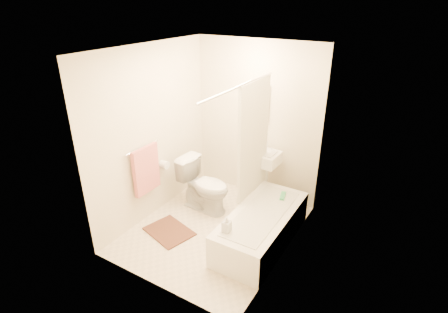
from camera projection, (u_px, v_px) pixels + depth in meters
The scene contains 17 objects.
floor at pixel (215, 229), 4.81m from camera, with size 2.40×2.40×0.00m, color beige.
ceiling at pixel (212, 48), 3.80m from camera, with size 2.40×2.40×0.00m, color white.
wall_back at pixel (257, 122), 5.24m from camera, with size 2.00×0.02×2.40m, color beige.
wall_left at pixel (152, 134), 4.78m from camera, with size 0.02×2.40×2.40m, color beige.
wall_right at pixel (290, 168), 3.84m from camera, with size 0.02×2.40×2.40m, color beige.
mirror at pixel (257, 103), 5.10m from camera, with size 0.40×0.03×0.55m, color white.
curtain_rod at pixel (240, 86), 3.91m from camera, with size 0.03×0.03×1.70m, color silver.
shower_curtain at pixel (254, 139), 4.55m from camera, with size 0.04×0.80×1.55m, color silver.
towel_bar at pixel (142, 148), 4.60m from camera, with size 0.02×0.02×0.60m, color silver.
towel at pixel (146, 170), 4.72m from camera, with size 0.06×0.45×0.66m, color #CC7266.
toilet_paper at pixel (164, 165), 5.05m from camera, with size 0.12×0.12×0.11m, color white.
toilet at pixel (205, 186), 5.13m from camera, with size 0.44×0.79×0.77m, color white.
sink at pixel (262, 176), 5.24m from camera, with size 0.48×0.38×0.94m, color white, non-canonical shape.
bathtub at pixel (261, 227), 4.48m from camera, with size 0.68×1.55×0.44m, color white, non-canonical shape.
bath_mat at pixel (169, 231), 4.74m from camera, with size 0.62×0.47×0.02m, color #532E1D.
soap_bottle at pixel (227, 224), 4.00m from camera, with size 0.09×0.09×0.20m, color silver.
scrub_brush at pixel (283, 196), 4.72m from camera, with size 0.06×0.20×0.04m, color #45BB6F.
Camera 1 is at (2.14, -3.32, 2.92)m, focal length 28.00 mm.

